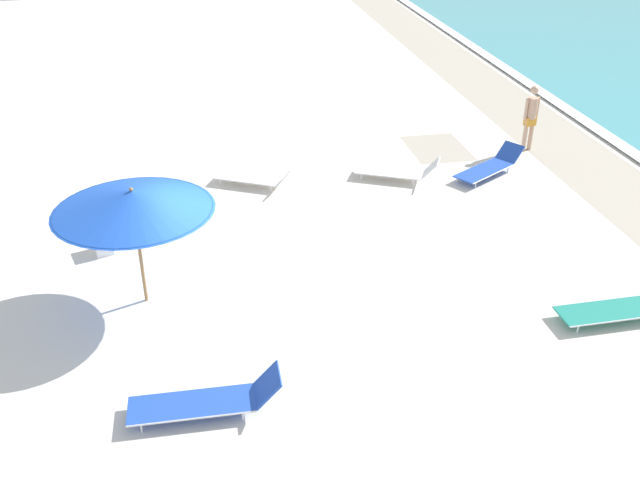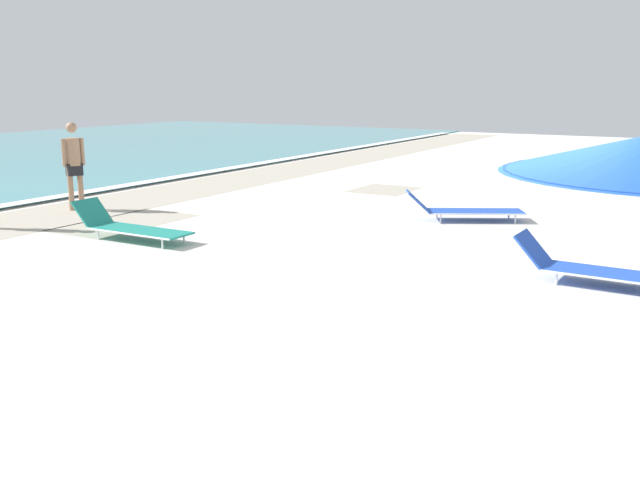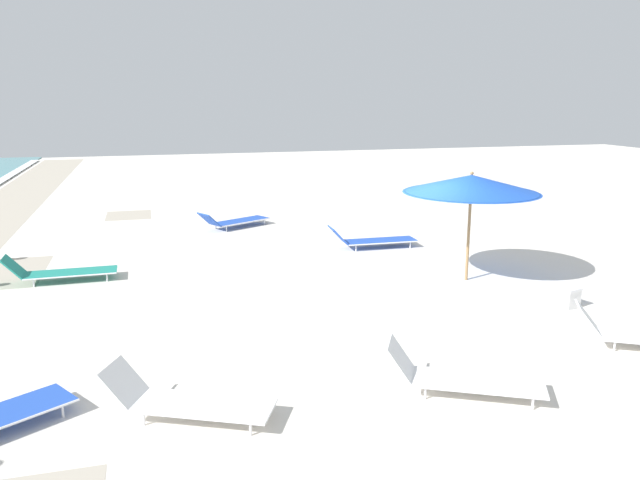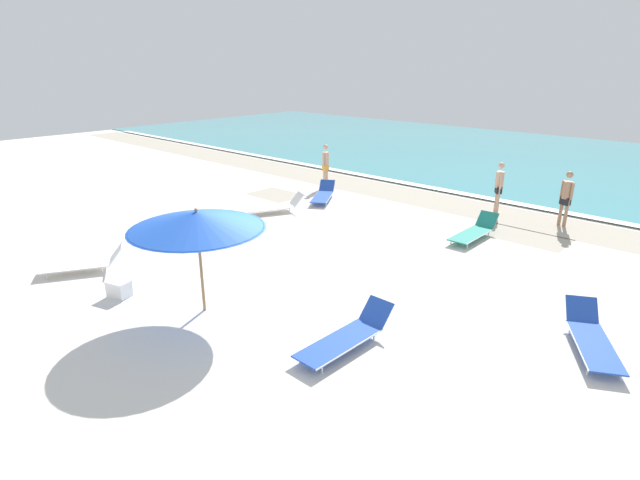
% 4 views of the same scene
% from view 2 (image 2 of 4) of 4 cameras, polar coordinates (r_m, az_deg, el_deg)
% --- Properties ---
extents(ground_plane, '(60.00, 60.00, 0.16)m').
position_cam_2_polar(ground_plane, '(7.28, 11.73, -8.76)').
color(ground_plane, silver).
extents(sun_lounger_under_umbrella, '(0.65, 2.16, 0.59)m').
position_cam_2_polar(sun_lounger_under_umbrella, '(12.09, -14.96, 1.03)').
color(sun_lounger_under_umbrella, '#1E8475').
rests_on(sun_lounger_under_umbrella, ground_plane).
extents(sun_lounger_near_water_left, '(1.57, 2.19, 0.56)m').
position_cam_2_polar(sun_lounger_near_water_left, '(13.58, 11.40, 2.41)').
color(sun_lounger_near_water_left, blue).
rests_on(sun_lounger_near_water_left, ground_plane).
extents(sun_lounger_mid_beach_solo, '(0.67, 2.22, 0.59)m').
position_cam_2_polar(sun_lounger_mid_beach_solo, '(9.70, 21.59, -2.21)').
color(sun_lounger_mid_beach_solo, blue).
rests_on(sun_lounger_mid_beach_solo, ground_plane).
extents(beachgoer_shoreline_child, '(0.42, 0.28, 1.76)m').
position_cam_2_polar(beachgoer_shoreline_child, '(15.19, -19.10, 6.02)').
color(beachgoer_shoreline_child, '#A37A5B').
rests_on(beachgoer_shoreline_child, ground_plane).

